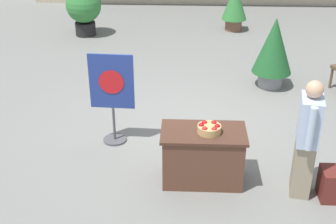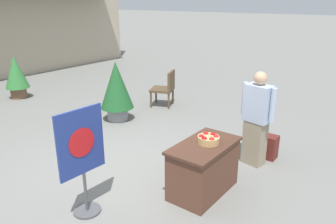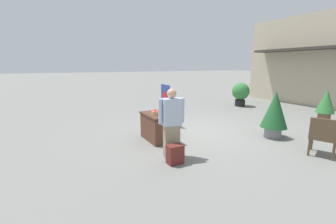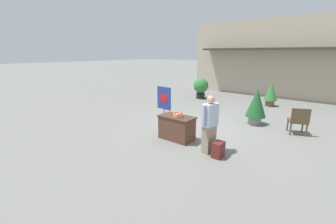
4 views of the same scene
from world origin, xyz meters
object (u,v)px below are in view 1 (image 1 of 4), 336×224
(person_visitor, at_px, (307,139))
(potted_plant_near_right, at_px, (274,49))
(apple_basket, at_px, (209,128))
(potted_plant_far_right, at_px, (235,4))
(poster_board, at_px, (112,94))
(display_table, at_px, (203,156))
(backpack, at_px, (330,184))
(potted_plant_near_left, at_px, (84,8))

(person_visitor, relative_size, potted_plant_near_right, 1.17)
(apple_basket, bearing_deg, potted_plant_near_right, 67.42)
(potted_plant_far_right, bearing_deg, apple_basket, -97.54)
(person_visitor, distance_m, potted_plant_far_right, 6.90)
(person_visitor, relative_size, poster_board, 1.11)
(display_table, distance_m, person_visitor, 1.36)
(apple_basket, xyz_separation_m, backpack, (1.55, -0.31, -0.60))
(person_visitor, distance_m, backpack, 0.70)
(potted_plant_near_left, relative_size, potted_plant_near_right, 0.88)
(display_table, relative_size, apple_basket, 3.65)
(potted_plant_far_right, bearing_deg, person_visitor, -87.38)
(person_visitor, bearing_deg, backpack, 173.52)
(potted_plant_far_right, bearing_deg, display_table, -98.14)
(apple_basket, bearing_deg, poster_board, 144.98)
(potted_plant_near_left, bearing_deg, poster_board, -73.82)
(potted_plant_near_left, bearing_deg, potted_plant_far_right, 8.59)
(poster_board, bearing_deg, potted_plant_near_left, -161.14)
(potted_plant_near_left, relative_size, potted_plant_far_right, 1.00)
(poster_board, bearing_deg, potted_plant_far_right, 160.78)
(apple_basket, relative_size, backpack, 0.73)
(display_table, relative_size, poster_board, 0.78)
(poster_board, relative_size, potted_plant_far_right, 1.19)
(apple_basket, distance_m, person_visitor, 1.22)
(backpack, distance_m, poster_board, 3.28)
(display_table, xyz_separation_m, backpack, (1.62, -0.33, -0.17))
(display_table, distance_m, poster_board, 1.70)
(poster_board, bearing_deg, potted_plant_near_right, 131.40)
(backpack, distance_m, potted_plant_far_right, 7.04)
(display_table, bearing_deg, person_visitor, -10.11)
(person_visitor, xyz_separation_m, potted_plant_near_right, (0.12, 3.37, -0.04))
(apple_basket, distance_m, potted_plant_far_right, 6.75)
(display_table, height_order, poster_board, poster_board)
(potted_plant_far_right, bearing_deg, backpack, -84.60)
(display_table, bearing_deg, potted_plant_near_left, 114.89)
(apple_basket, bearing_deg, potted_plant_far_right, 82.46)
(potted_plant_near_right, bearing_deg, backpack, -86.22)
(potted_plant_near_right, xyz_separation_m, potted_plant_far_right, (-0.43, 3.52, -0.09))
(display_table, bearing_deg, apple_basket, -18.85)
(display_table, distance_m, backpack, 1.66)
(display_table, height_order, potted_plant_far_right, potted_plant_far_right)
(apple_basket, xyz_separation_m, potted_plant_near_right, (1.32, 3.17, -0.05))
(person_visitor, distance_m, potted_plant_near_right, 3.38)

